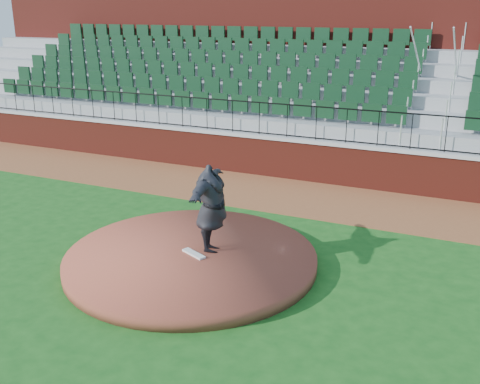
# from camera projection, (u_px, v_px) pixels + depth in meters

# --- Properties ---
(ground) EXTENTS (90.00, 90.00, 0.00)m
(ground) POSITION_uv_depth(u_px,v_px,m) (209.00, 275.00, 11.23)
(ground) COLOR #164F17
(ground) RESTS_ON ground
(warning_track) EXTENTS (34.00, 3.20, 0.01)m
(warning_track) POSITION_uv_depth(u_px,v_px,m) (297.00, 196.00, 15.89)
(warning_track) COLOR brown
(warning_track) RESTS_ON ground
(field_wall) EXTENTS (34.00, 0.35, 1.20)m
(field_wall) POSITION_uv_depth(u_px,v_px,m) (314.00, 162.00, 17.09)
(field_wall) COLOR maroon
(field_wall) RESTS_ON ground
(wall_cap) EXTENTS (34.00, 0.45, 0.10)m
(wall_cap) POSITION_uv_depth(u_px,v_px,m) (315.00, 141.00, 16.88)
(wall_cap) COLOR #B7B7B7
(wall_cap) RESTS_ON field_wall
(wall_railing) EXTENTS (34.00, 0.05, 1.00)m
(wall_railing) POSITION_uv_depth(u_px,v_px,m) (316.00, 123.00, 16.71)
(wall_railing) COLOR black
(wall_railing) RESTS_ON wall_cap
(seating_stands) EXTENTS (34.00, 5.10, 4.60)m
(seating_stands) POSITION_uv_depth(u_px,v_px,m) (341.00, 94.00, 18.90)
(seating_stands) COLOR gray
(seating_stands) RESTS_ON ground
(concourse_wall) EXTENTS (34.00, 0.50, 5.50)m
(concourse_wall) POSITION_uv_depth(u_px,v_px,m) (360.00, 72.00, 21.18)
(concourse_wall) COLOR maroon
(concourse_wall) RESTS_ON ground
(pitchers_mound) EXTENTS (5.22, 5.22, 0.25)m
(pitchers_mound) POSITION_uv_depth(u_px,v_px,m) (191.00, 259.00, 11.65)
(pitchers_mound) COLOR brown
(pitchers_mound) RESTS_ON ground
(pitching_rubber) EXTENTS (0.62, 0.39, 0.04)m
(pitching_rubber) POSITION_uv_depth(u_px,v_px,m) (194.00, 254.00, 11.54)
(pitching_rubber) COLOR white
(pitching_rubber) RESTS_ON pitchers_mound
(pitcher) EXTENTS (1.19, 2.39, 1.87)m
(pitcher) POSITION_uv_depth(u_px,v_px,m) (211.00, 209.00, 11.45)
(pitcher) COLOR black
(pitcher) RESTS_ON pitchers_mound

